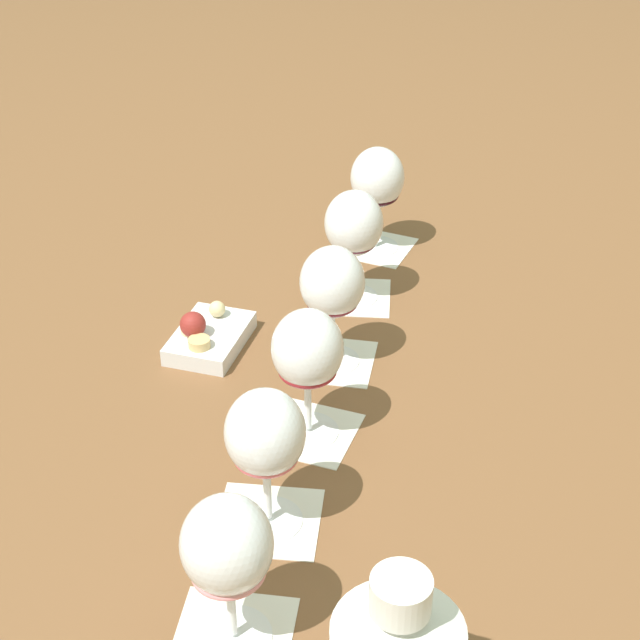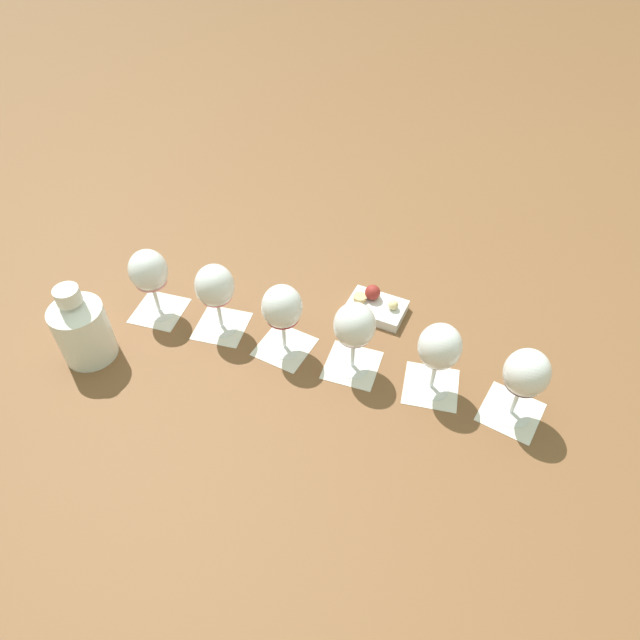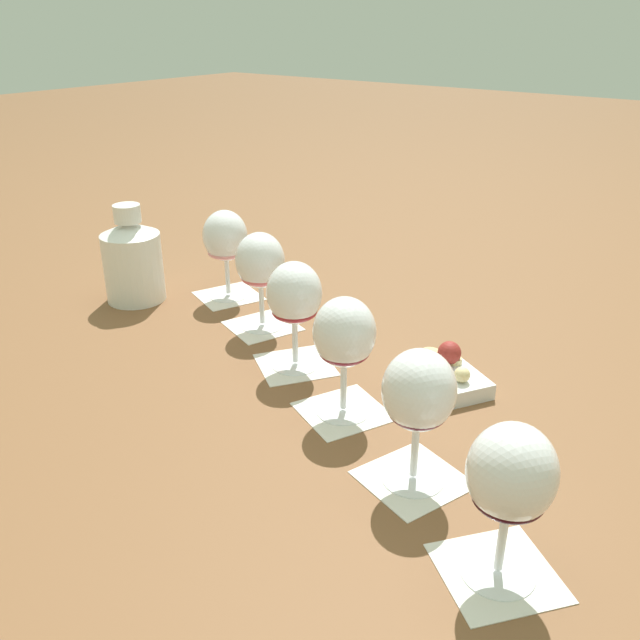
{
  "view_description": "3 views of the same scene",
  "coord_description": "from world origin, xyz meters",
  "views": [
    {
      "loc": [
        -0.99,
        0.25,
        0.76
      ],
      "look_at": [
        -0.0,
        0.0,
        0.11
      ],
      "focal_mm": 55.0,
      "sensor_mm": 36.0,
      "label": 1
    },
    {
      "loc": [
        -0.08,
        -0.8,
        0.93
      ],
      "look_at": [
        -0.0,
        0.0,
        0.11
      ],
      "focal_mm": 32.0,
      "sensor_mm": 36.0,
      "label": 2
    },
    {
      "loc": [
        0.52,
        -0.69,
        0.51
      ],
      "look_at": [
        -0.0,
        0.0,
        0.11
      ],
      "focal_mm": 38.0,
      "sensor_mm": 36.0,
      "label": 3
    }
  ],
  "objects": [
    {
      "name": "ground_plane",
      "position": [
        0.0,
        0.0,
        0.0
      ],
      "size": [
        8.0,
        8.0,
        0.0
      ],
      "primitive_type": "plane",
      "color": "brown"
    },
    {
      "name": "tasting_card_0",
      "position": [
        -0.36,
        0.18,
        0.0
      ],
      "size": [
        0.14,
        0.15,
        0.0
      ],
      "color": "silver",
      "rests_on": "ground_plane"
    },
    {
      "name": "tasting_card_1",
      "position": [
        -0.21,
        0.11,
        0.0
      ],
      "size": [
        0.14,
        0.14,
        0.0
      ],
      "color": "silver",
      "rests_on": "ground_plane"
    },
    {
      "name": "tasting_card_2",
      "position": [
        -0.08,
        0.03,
        0.0
      ],
      "size": [
        0.15,
        0.16,
        0.0
      ],
      "color": "silver",
      "rests_on": "ground_plane"
    },
    {
      "name": "tasting_card_3",
      "position": [
        0.06,
        -0.03,
        0.0
      ],
      "size": [
        0.15,
        0.15,
        0.0
      ],
      "color": "silver",
      "rests_on": "ground_plane"
    },
    {
      "name": "tasting_card_4",
      "position": [
        0.22,
        -0.1,
        0.0
      ],
      "size": [
        0.14,
        0.14,
        0.0
      ],
      "color": "silver",
      "rests_on": "ground_plane"
    },
    {
      "name": "tasting_card_5",
      "position": [
        0.36,
        -0.18,
        0.0
      ],
      "size": [
        0.16,
        0.16,
        0.0
      ],
      "color": "silver",
      "rests_on": "ground_plane"
    },
    {
      "name": "wine_glass_0",
      "position": [
        -0.36,
        0.18,
        0.12
      ],
      "size": [
        0.08,
        0.08,
        0.17
      ],
      "color": "white",
      "rests_on": "tasting_card_0"
    },
    {
      "name": "wine_glass_1",
      "position": [
        -0.21,
        0.11,
        0.12
      ],
      "size": [
        0.08,
        0.08,
        0.17
      ],
      "color": "white",
      "rests_on": "tasting_card_1"
    },
    {
      "name": "wine_glass_2",
      "position": [
        -0.08,
        0.03,
        0.12
      ],
      "size": [
        0.08,
        0.08,
        0.17
      ],
      "color": "white",
      "rests_on": "tasting_card_2"
    },
    {
      "name": "wine_glass_3",
      "position": [
        0.06,
        -0.03,
        0.11
      ],
      "size": [
        0.08,
        0.08,
        0.17
      ],
      "color": "white",
      "rests_on": "tasting_card_3"
    },
    {
      "name": "wine_glass_4",
      "position": [
        0.22,
        -0.1,
        0.11
      ],
      "size": [
        0.08,
        0.08,
        0.17
      ],
      "color": "white",
      "rests_on": "tasting_card_4"
    },
    {
      "name": "wine_glass_5",
      "position": [
        0.36,
        -0.18,
        0.12
      ],
      "size": [
        0.08,
        0.08,
        0.17
      ],
      "color": "white",
      "rests_on": "tasting_card_5"
    },
    {
      "name": "snack_dish",
      "position": [
        0.14,
        0.12,
        0.02
      ],
      "size": [
        0.16,
        0.14,
        0.06
      ],
      "color": "silver",
      "rests_on": "ground_plane"
    }
  ]
}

